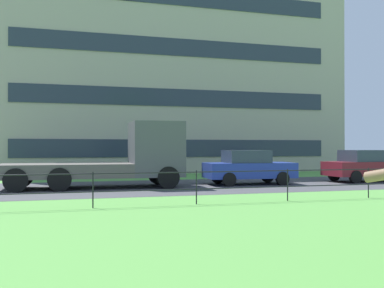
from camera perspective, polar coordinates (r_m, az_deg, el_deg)
The scene contains 6 objects.
street_strip at distance 18.52m, azimuth -13.76°, elevation -5.60°, with size 80.00×7.33×0.01m, color #424247.
park_fence at distance 12.57m, azimuth -12.64°, elevation -5.07°, with size 29.91×0.04×1.00m.
flatbed_truck_right at distance 18.74m, azimuth -9.13°, elevation -1.82°, with size 7.34×2.52×2.75m.
car_blue_center at distance 20.15m, azimuth 7.29°, elevation -2.97°, with size 4.06×1.92×1.54m.
car_maroon_far_right at distance 23.25m, azimuth 21.40°, elevation -2.60°, with size 4.06×1.92×1.54m.
apartment_building_background at distance 34.72m, azimuth -4.13°, elevation 10.50°, with size 24.49×12.49×16.48m.
Camera 1 is at (-0.76, 2.29, 1.69)m, focal length 41.42 mm.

